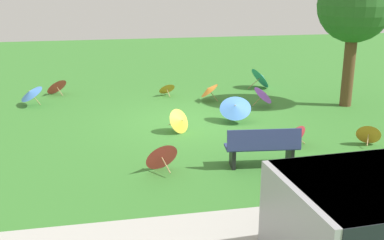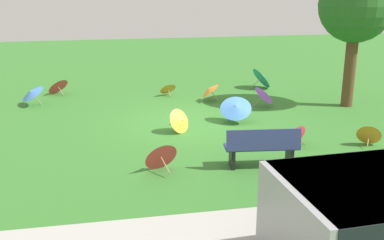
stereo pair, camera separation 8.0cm
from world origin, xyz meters
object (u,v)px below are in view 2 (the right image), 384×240
(parasol_orange_2, at_px, (209,90))
(parasol_red_2, at_px, (295,135))
(parasol_orange_0, at_px, (167,88))
(parasol_teal_0, at_px, (263,77))
(parasol_red_0, at_px, (57,85))
(parasol_blue_1, at_px, (32,92))
(parasol_purple_0, at_px, (265,94))
(parasol_blue_0, at_px, (236,107))
(parasol_red_1, at_px, (160,155))
(parasol_yellow_0, at_px, (181,121))
(parasol_orange_1, at_px, (369,133))
(park_bench, at_px, (262,147))
(shade_tree, at_px, (356,7))

(parasol_orange_2, distance_m, parasol_red_2, 4.71)
(parasol_orange_0, bearing_deg, parasol_teal_0, -172.42)
(parasol_red_0, bearing_deg, parasol_blue_1, 66.34)
(parasol_orange_2, relative_size, parasol_purple_0, 0.84)
(parasol_teal_0, bearing_deg, parasol_blue_0, 61.27)
(parasol_blue_0, relative_size, parasol_red_1, 1.33)
(parasol_red_0, relative_size, parasol_orange_2, 1.25)
(parasol_yellow_0, height_order, parasol_red_2, parasol_yellow_0)
(parasol_orange_2, bearing_deg, parasol_orange_0, -40.71)
(parasol_teal_0, relative_size, parasol_blue_1, 1.00)
(parasol_yellow_0, height_order, parasol_blue_0, parasol_blue_0)
(parasol_orange_2, xyz_separation_m, parasol_red_1, (2.37, 5.54, -0.06))
(parasol_teal_0, height_order, parasol_red_0, parasol_teal_0)
(parasol_orange_1, xyz_separation_m, parasol_blue_0, (2.72, -2.42, 0.17))
(park_bench, distance_m, parasol_orange_0, 6.96)
(parasol_blue_1, bearing_deg, shade_tree, 169.09)
(parasol_purple_0, bearing_deg, parasol_red_1, 48.69)
(parasol_yellow_0, relative_size, parasol_blue_0, 0.71)
(parasol_red_0, distance_m, parasol_orange_2, 5.50)
(parasol_orange_2, xyz_separation_m, parasol_red_2, (-1.09, 4.58, -0.14))
(park_bench, height_order, parasol_orange_1, park_bench)
(parasol_teal_0, bearing_deg, parasol_blue_1, 7.27)
(parasol_orange_1, bearing_deg, parasol_purple_0, -70.76)
(parasol_orange_1, bearing_deg, parasol_red_1, 6.92)
(park_bench, distance_m, parasol_blue_1, 8.43)
(parasol_red_1, bearing_deg, parasol_yellow_0, -109.43)
(parasol_yellow_0, xyz_separation_m, parasol_purple_0, (-3.07, -2.02, 0.10))
(parasol_orange_2, bearing_deg, parasol_orange_1, 120.73)
(parasol_purple_0, height_order, parasol_red_2, parasol_purple_0)
(parasol_yellow_0, bearing_deg, park_bench, 116.10)
(parasol_teal_0, height_order, parasol_orange_1, parasol_teal_0)
(parasol_red_0, height_order, parasol_blue_0, parasol_blue_0)
(shade_tree, height_order, parasol_red_0, shade_tree)
(shade_tree, distance_m, parasol_purple_0, 3.82)
(parasol_orange_0, bearing_deg, parasol_orange_2, 139.29)
(parasol_orange_0, distance_m, parasol_red_2, 6.14)
(parasol_red_0, height_order, parasol_red_2, parasol_red_0)
(parasol_yellow_0, xyz_separation_m, parasol_blue_0, (-1.69, -0.60, 0.13))
(parasol_red_0, relative_size, parasol_purple_0, 1.05)
(park_bench, distance_m, parasol_yellow_0, 3.01)
(parasol_yellow_0, height_order, parasol_red_1, parasol_red_1)
(parasol_orange_2, height_order, parasol_red_1, parasol_red_1)
(parasol_blue_0, bearing_deg, parasol_blue_1, -26.92)
(parasol_orange_0, height_order, parasol_orange_2, parasol_orange_2)
(park_bench, bearing_deg, parasol_blue_1, -48.51)
(shade_tree, xyz_separation_m, parasol_red_0, (9.35, -3.43, -2.80))
(parasol_teal_0, xyz_separation_m, parasol_orange_0, (3.69, 0.49, -0.14))
(parasol_red_0, relative_size, parasol_blue_1, 0.98)
(parasol_orange_2, bearing_deg, parasol_red_2, 103.42)
(parasol_red_2, bearing_deg, parasol_blue_1, -36.74)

